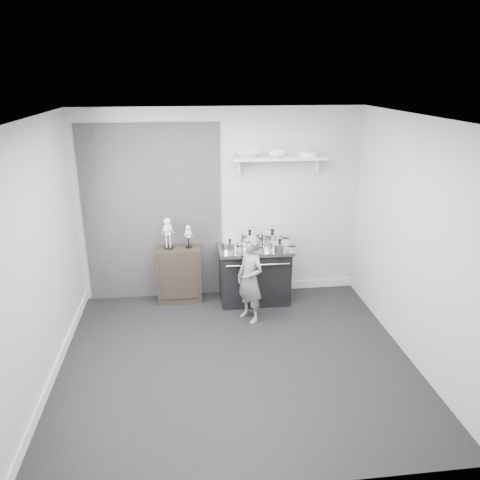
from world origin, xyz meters
name	(u,v)px	position (x,y,z in m)	size (l,w,h in m)	color
ground	(235,359)	(0.00, 0.00, 0.00)	(4.00, 4.00, 0.00)	black
room_shell	(225,220)	(-0.09, 0.15, 1.64)	(4.02, 3.62, 2.71)	#B8B8B5
wall_shelf	(279,159)	(0.80, 1.68, 2.01)	(1.30, 0.26, 0.24)	silver
stove	(254,274)	(0.44, 1.48, 0.41)	(1.02, 0.64, 0.82)	black
side_cabinet	(179,274)	(-0.62, 1.61, 0.40)	(0.62, 0.36, 0.80)	black
child	(250,279)	(0.30, 0.91, 0.58)	(0.43, 0.28, 1.17)	slate
pot_front_left	(230,246)	(0.08, 1.38, 0.88)	(0.32, 0.23, 0.17)	silver
pot_back_left	(250,238)	(0.39, 1.60, 0.91)	(0.36, 0.27, 0.22)	silver
pot_back_right	(272,238)	(0.70, 1.56, 0.91)	(0.40, 0.31, 0.23)	silver
pot_front_right	(280,246)	(0.76, 1.28, 0.88)	(0.36, 0.27, 0.18)	silver
pot_front_center	(249,248)	(0.33, 1.31, 0.87)	(0.27, 0.19, 0.14)	silver
skeleton_full	(168,231)	(-0.75, 1.61, 1.06)	(0.14, 0.09, 0.51)	silver
skeleton_torso	(188,235)	(-0.47, 1.61, 0.99)	(0.11, 0.07, 0.38)	silver
bowl_large	(248,154)	(0.36, 1.67, 2.08)	(0.33, 0.33, 0.08)	white
bowl_small	(276,154)	(0.76, 1.67, 2.08)	(0.24, 0.24, 0.08)	white
plate_stack	(308,154)	(1.20, 1.67, 2.07)	(0.25, 0.25, 0.06)	white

